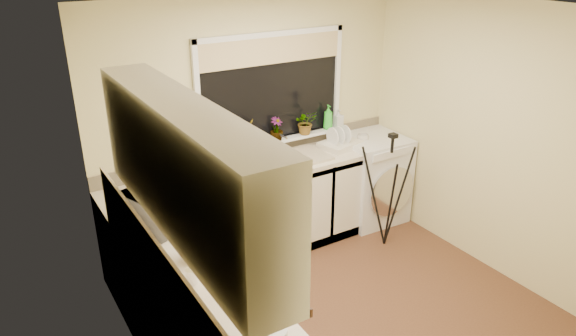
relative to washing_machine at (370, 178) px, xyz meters
The scene contains 31 objects.
floor 1.77m from the washing_machine, 137.11° to the right, with size 3.20×3.20×0.00m, color brown.
ceiling 2.61m from the washing_machine, 137.11° to the right, with size 3.20×3.20×0.00m, color white.
wall_back 1.50m from the washing_machine, 164.87° to the left, with size 3.20×3.20×0.00m, color beige.
wall_front 3.04m from the washing_machine, 115.17° to the right, with size 3.20×3.20×0.00m, color beige.
wall_left 3.17m from the washing_machine, 157.83° to the right, with size 3.00×3.00×0.00m, color beige.
wall_right 1.43m from the washing_machine, 73.27° to the right, with size 3.00×3.00×0.00m, color beige.
base_cabinet_back 1.58m from the washing_machine, behind, with size 2.55×0.60×0.86m, color silver.
worktop_back 1.32m from the washing_machine, behind, with size 3.20×0.60×0.04m, color beige.
worktop_left 2.97m from the washing_machine, 150.18° to the right, with size 0.60×2.40×0.04m, color beige.
upper_cabinet 3.41m from the washing_machine, 149.08° to the right, with size 0.28×1.90×0.70m, color silver.
splashback_left 3.26m from the washing_machine, 152.75° to the right, with size 0.02×2.40×0.45m, color beige.
splashback_back 1.38m from the washing_machine, 165.38° to the left, with size 3.20×0.02×0.14m, color beige.
window_glass 1.54m from the washing_machine, 162.90° to the left, with size 1.50×0.02×1.00m, color black.
window_blind 1.82m from the washing_machine, 164.16° to the left, with size 1.50×0.02×0.25m, color tan.
windowsill 1.22m from the washing_machine, 165.68° to the left, with size 1.60×0.14×0.03m, color white.
sink 1.14m from the washing_machine, behind, with size 0.82×0.46×0.03m, color tan.
faucet 1.20m from the washing_machine, 168.27° to the left, with size 0.03×0.03×0.24m, color silver.
washing_machine is the anchor object (origin of this frame).
laptop 1.83m from the washing_machine, behind, with size 0.43×0.42×0.25m.
kettle 2.77m from the washing_machine, 156.11° to the right, with size 0.14×0.14×0.19m, color white.
dish_rack 0.61m from the washing_machine, behind, with size 0.40×0.30×0.06m, color beige.
tripod 0.60m from the washing_machine, 113.39° to the right, with size 0.60×0.60×1.20m, color black, non-canonical shape.
steel_jar 2.97m from the washing_machine, 152.70° to the right, with size 0.07×0.07×0.10m, color silver.
microwave 2.67m from the washing_machine, 168.24° to the right, with size 0.48×0.33×0.27m, color silver.
plant_a 1.81m from the washing_machine, behind, with size 0.13×0.09×0.24m, color #999999.
plant_b 1.55m from the washing_machine, 168.92° to the left, with size 0.14×0.11×0.26m, color #999999.
plant_c 1.28m from the washing_machine, 167.35° to the left, with size 0.13×0.13×0.23m, color #999999.
plant_d 1.02m from the washing_machine, 160.88° to the left, with size 0.22×0.19×0.25m, color #999999.
soap_bottle_green 0.86m from the washing_machine, 149.25° to the left, with size 0.10×0.10×0.26m, color green.
soap_bottle_clear 0.77m from the washing_machine, 138.63° to the left, with size 0.09×0.09×0.19m, color #999999.
cup_back 0.49m from the washing_machine, 165.26° to the left, with size 0.12×0.12×0.10m, color beige.
Camera 1 is at (-2.28, -2.81, 2.86)m, focal length 32.70 mm.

